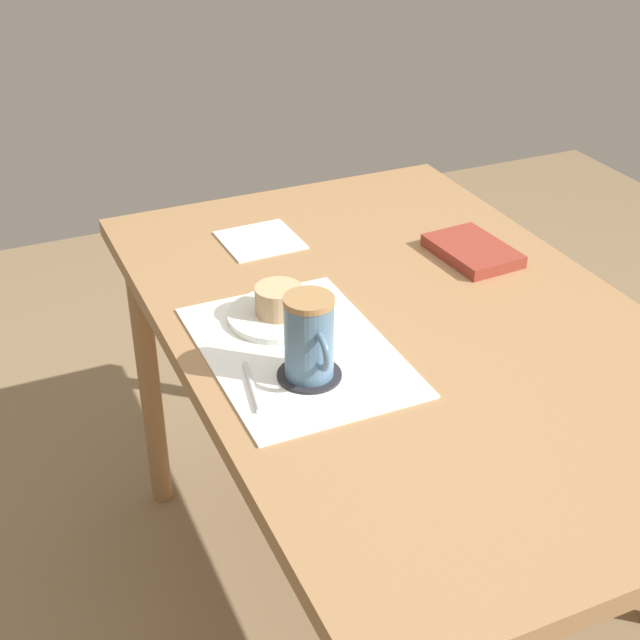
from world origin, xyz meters
TOP-DOWN VIEW (x-y plane):
  - ground_plane at (0.00, 0.00)m, footprint 4.40×4.40m
  - dining_table at (0.00, 0.00)m, footprint 1.27×0.80m
  - placemat at (0.01, -0.21)m, footprint 0.42×0.29m
  - pastry_plate at (-0.09, -0.21)m, footprint 0.18×0.18m
  - pastry at (-0.09, -0.21)m, footprint 0.08×0.08m
  - coffee_coaster at (0.09, -0.23)m, footprint 0.10×0.10m
  - coffee_mug at (0.09, -0.23)m, footprint 0.11×0.08m
  - teaspoon at (0.09, -0.32)m, footprint 0.13×0.03m
  - paper_napkin at (-0.40, -0.12)m, footprint 0.15×0.15m
  - small_book at (-0.16, 0.23)m, footprint 0.19×0.14m

SIDE VIEW (x-z plane):
  - ground_plane at x=0.00m, z-range -0.02..0.00m
  - dining_table at x=0.00m, z-range 0.30..1.05m
  - placemat at x=0.01m, z-range 0.75..0.76m
  - paper_napkin at x=-0.40m, z-range 0.75..0.76m
  - coffee_coaster at x=0.09m, z-range 0.76..0.76m
  - teaspoon at x=0.09m, z-range 0.76..0.77m
  - pastry_plate at x=-0.09m, z-range 0.76..0.77m
  - small_book at x=-0.16m, z-range 0.75..0.78m
  - pastry at x=-0.09m, z-range 0.77..0.82m
  - coffee_mug at x=0.09m, z-range 0.76..0.90m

